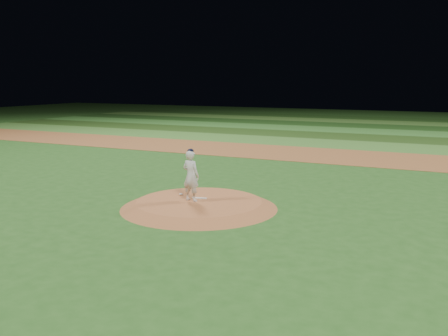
{
  "coord_description": "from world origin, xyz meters",
  "views": [
    {
      "loc": [
        8.23,
        -14.92,
        4.45
      ],
      "look_at": [
        0.0,
        2.0,
        1.1
      ],
      "focal_mm": 40.0,
      "sensor_mm": 36.0,
      "label": 1
    }
  ],
  "objects_px": {
    "pitchers_mound": "(199,204)",
    "pitcher_on_mound": "(191,175)",
    "rosin_bag": "(181,194)",
    "pitching_rubber": "(199,198)"
  },
  "relations": [
    {
      "from": "pitcher_on_mound",
      "to": "pitching_rubber",
      "type": "bearing_deg",
      "value": 78.79
    },
    {
      "from": "pitchers_mound",
      "to": "pitching_rubber",
      "type": "relative_size",
      "value": 10.33
    },
    {
      "from": "pitching_rubber",
      "to": "pitcher_on_mound",
      "type": "bearing_deg",
      "value": -114.54
    },
    {
      "from": "rosin_bag",
      "to": "pitcher_on_mound",
      "type": "bearing_deg",
      "value": -37.64
    },
    {
      "from": "pitchers_mound",
      "to": "pitcher_on_mound",
      "type": "xyz_separation_m",
      "value": [
        -0.25,
        -0.13,
        1.03
      ]
    },
    {
      "from": "rosin_bag",
      "to": "pitcher_on_mound",
      "type": "distance_m",
      "value": 1.3
    },
    {
      "from": "pitching_rubber",
      "to": "pitcher_on_mound",
      "type": "xyz_separation_m",
      "value": [
        -0.09,
        -0.44,
        0.89
      ]
    },
    {
      "from": "pitchers_mound",
      "to": "rosin_bag",
      "type": "relative_size",
      "value": 41.21
    },
    {
      "from": "pitchers_mound",
      "to": "pitcher_on_mound",
      "type": "distance_m",
      "value": 1.07
    },
    {
      "from": "rosin_bag",
      "to": "pitcher_on_mound",
      "type": "relative_size",
      "value": 0.07
    }
  ]
}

